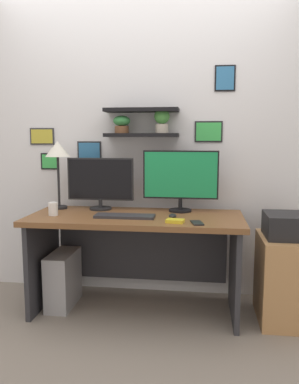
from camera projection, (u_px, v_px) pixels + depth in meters
name	position (u px, v px, depth m)	size (l,w,h in m)	color
ground_plane	(136.00, 310.00, 3.04)	(8.00, 8.00, 0.00)	gray
back_wall_assembly	(144.00, 135.00, 3.28)	(4.40, 0.24, 2.70)	silver
desk	(137.00, 241.00, 3.02)	(1.61, 0.68, 0.75)	brown
monitor_left	(100.00, 182.00, 3.16)	(0.54, 0.18, 0.42)	black
monitor_right	(181.00, 178.00, 3.07)	(0.59, 0.18, 0.48)	black
keyboard	(125.00, 216.00, 2.86)	(0.44, 0.14, 0.02)	#2D2D33
computer_mouse	(173.00, 216.00, 2.85)	(0.06, 0.09, 0.03)	black
desk_lamp	(58.00, 154.00, 3.16)	(0.20, 0.20, 0.55)	black
cell_phone	(197.00, 223.00, 2.66)	(0.07, 0.14, 0.01)	black
pen_cup	(53.00, 209.00, 2.93)	(0.07, 0.07, 0.10)	white
scissors_tray	(175.00, 221.00, 2.68)	(0.12, 0.08, 0.02)	yellow
drawer_cabinet	(290.00, 279.00, 2.83)	(0.44, 0.50, 0.62)	tan
printer	(292.00, 226.00, 2.78)	(0.38, 0.34, 0.17)	black
computer_tower_left	(63.00, 279.00, 3.10)	(0.18, 0.40, 0.43)	#99999E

